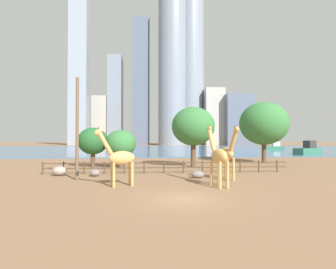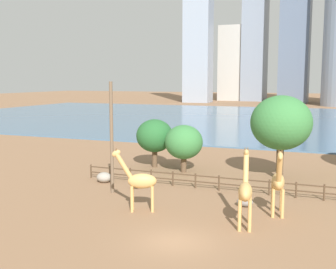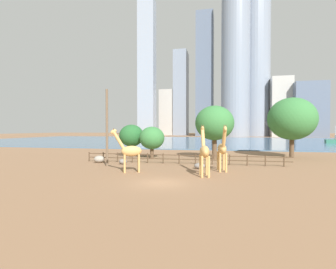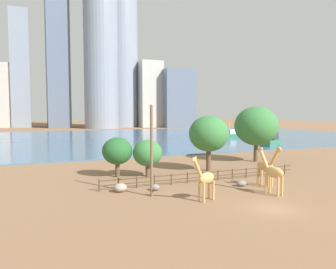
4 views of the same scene
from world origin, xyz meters
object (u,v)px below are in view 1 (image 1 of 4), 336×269
object	(u,v)px
tree_center_broad	(121,144)
tree_right_tall	(193,126)
boat_ferry	(274,147)
boulder_by_pole	(95,173)
boat_sailboat	(308,150)
giraffe_young	(218,156)
tree_left_small	(264,124)
giraffe_tall	(120,158)
boulder_near_fence	(198,175)
giraffe_companion	(227,154)
utility_pole	(77,129)
tree_left_large	(93,141)
boulder_small	(59,171)

from	to	relation	value
tree_center_broad	tree_right_tall	xyz separation A→B (m)	(9.39, 0.56, 2.24)
tree_right_tall	boat_ferry	xyz separation A→B (m)	(34.16, 46.38, -4.23)
boulder_by_pole	boat_sailboat	size ratio (longest dim) A/B	0.13
tree_center_broad	giraffe_young	bearing A→B (deg)	-56.87
tree_right_tall	boulder_by_pole	bearing A→B (deg)	-144.10
giraffe_young	tree_left_small	xyz separation A→B (m)	(12.19, 18.65, 3.68)
giraffe_tall	tree_left_small	bearing A→B (deg)	-159.35
boulder_near_fence	tree_center_broad	xyz separation A→B (m)	(-8.07, 9.38, 2.72)
giraffe_companion	utility_pole	xyz separation A→B (m)	(-13.41, 0.95, 2.24)
giraffe_companion	boulder_near_fence	bearing A→B (deg)	-124.81
tree_left_large	giraffe_tall	bearing A→B (deg)	-70.87
giraffe_companion	utility_pole	distance (m)	13.63
giraffe_tall	tree_right_tall	world-z (taller)	tree_right_tall
boulder_by_pole	boulder_small	xyz separation A→B (m)	(-3.63, 0.78, 0.12)
utility_pole	giraffe_companion	bearing A→B (deg)	-4.04
boat_ferry	boat_sailboat	xyz separation A→B (m)	(-4.03, -23.93, 0.17)
utility_pole	boat_ferry	distance (m)	73.26
giraffe_tall	boulder_by_pole	size ratio (longest dim) A/B	4.70
utility_pole	tree_left_large	bearing A→B (deg)	94.45
boulder_small	boat_sailboat	distance (m)	53.82
tree_center_broad	boulder_small	bearing A→B (deg)	-128.62
boulder_near_fence	boat_ferry	xyz separation A→B (m)	(35.48, 56.32, 0.74)
tree_center_broad	tree_left_small	size ratio (longest dim) A/B	0.52
boulder_small	tree_left_small	distance (m)	29.44
utility_pole	boat_sailboat	world-z (taller)	utility_pole
boat_ferry	boat_sailboat	world-z (taller)	boat_ferry
utility_pole	boulder_small	bearing A→B (deg)	130.26
utility_pole	boulder_near_fence	bearing A→B (deg)	1.31
giraffe_companion	tree_left_small	xyz separation A→B (m)	(10.52, 15.63, 3.67)
boat_sailboat	tree_right_tall	bearing A→B (deg)	10.87
boulder_small	tree_center_broad	world-z (taller)	tree_center_broad
boulder_near_fence	tree_left_large	world-z (taller)	tree_left_large
boulder_near_fence	tree_right_tall	distance (m)	11.19
boulder_by_pole	tree_left_small	world-z (taller)	tree_left_small
boulder_near_fence	tree_left_small	world-z (taller)	tree_left_small
boulder_by_pole	tree_left_small	xyz separation A→B (m)	(22.78, 12.54, 5.67)
boulder_small	tree_left_large	size ratio (longest dim) A/B	0.27
giraffe_young	utility_pole	bearing A→B (deg)	61.00
utility_pole	boat_ferry	bearing A→B (deg)	50.63
tree_center_broad	tree_right_tall	size ratio (longest dim) A/B	0.61
utility_pole	boulder_by_pole	size ratio (longest dim) A/B	9.38
giraffe_tall	boulder_small	xyz separation A→B (m)	(-6.62, 6.46, -1.73)
tree_left_large	boat_sailboat	bearing A→B (deg)	26.73
tree_left_small	boat_sailboat	xyz separation A→B (m)	(18.46, 17.95, -4.76)
tree_center_broad	boat_sailboat	xyz separation A→B (m)	(39.52, 23.01, -1.81)
boulder_by_pole	tree_left_large	world-z (taller)	tree_left_large
tree_left_small	tree_right_tall	bearing A→B (deg)	-158.91
tree_right_tall	giraffe_tall	bearing A→B (deg)	-120.63
giraffe_young	tree_right_tall	size ratio (longest dim) A/B	0.62
giraffe_tall	tree_left_large	distance (m)	15.27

